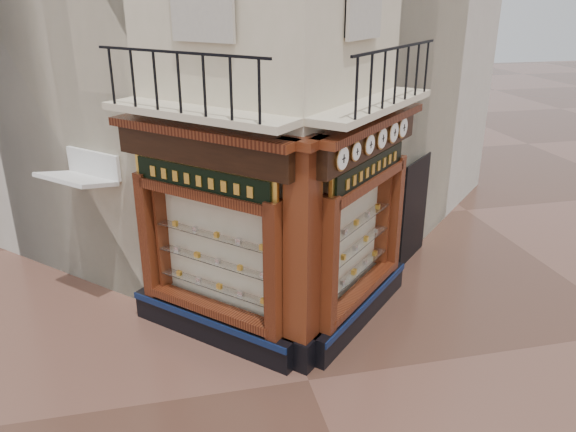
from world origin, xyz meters
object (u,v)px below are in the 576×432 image
object	(u,v)px
clock_b	(355,151)
clock_d	(381,138)
clock_a	(342,158)
clock_c	(369,144)
signboard_right	(370,169)
clock_f	(402,127)
corner_pilaster	(302,261)
signboard_left	(201,180)
clock_e	(393,132)
awning	(93,300)

from	to	relation	value
clock_b	clock_d	world-z (taller)	clock_d
clock_a	clock_c	size ratio (longest dim) A/B	1.10
signboard_right	clock_f	bearing A→B (deg)	-5.49
corner_pilaster	clock_d	distance (m)	2.58
corner_pilaster	signboard_left	bearing A→B (deg)	100.25
corner_pilaster	clock_e	size ratio (longest dim) A/B	9.74
corner_pilaster	clock_a	distance (m)	1.78
clock_d	clock_c	bearing A→B (deg)	180.00
corner_pilaster	clock_c	xyz separation A→B (m)	(1.30, 0.70, 1.67)
clock_b	clock_a	bearing A→B (deg)	-180.00
signboard_right	clock_a	bearing A→B (deg)	-175.22
clock_b	clock_c	bearing A→B (deg)	0.00
clock_c	clock_f	distance (m)	1.49
clock_c	signboard_left	world-z (taller)	clock_c
clock_a	clock_f	distance (m)	2.47
corner_pilaster	awning	xyz separation A→B (m)	(-3.71, 3.00, -1.95)
awning	corner_pilaster	bearing A→B (deg)	-173.99
clock_c	signboard_right	size ratio (longest dim) A/B	0.18
clock_c	clock_e	size ratio (longest dim) A/B	0.89
clock_c	signboard_left	xyz separation A→B (m)	(-2.76, 0.32, -0.52)
clock_d	corner_pilaster	bearing A→B (deg)	167.47
clock_e	clock_d	bearing A→B (deg)	180.00
clock_f	signboard_right	world-z (taller)	clock_f
clock_a	clock_d	xyz separation A→B (m)	(1.06, 1.06, 0.00)
clock_d	signboard_right	xyz separation A→B (m)	(-0.20, -0.04, -0.52)
clock_f	awning	distance (m)	7.17
clock_a	clock_f	world-z (taller)	same
clock_c	signboard_right	xyz separation A→B (m)	(0.16, 0.32, -0.52)
corner_pilaster	clock_f	distance (m)	3.37
clock_a	clock_e	world-z (taller)	clock_e
clock_b	clock_c	xyz separation A→B (m)	(0.36, 0.36, 0.00)
signboard_left	signboard_right	distance (m)	2.92
signboard_right	clock_c	bearing A→B (deg)	-161.84
signboard_right	clock_b	bearing A→B (deg)	-172.61
corner_pilaster	clock_a	size ratio (longest dim) A/B	9.88
corner_pilaster	clock_d	bearing A→B (deg)	-12.53
clock_e	clock_b	bearing A→B (deg)	-180.00
clock_b	clock_e	distance (m)	1.55
clock_d	clock_e	world-z (taller)	clock_e
awning	clock_c	bearing A→B (deg)	-159.71
clock_a	clock_d	bearing A→B (deg)	0.00
clock_d	signboard_left	bearing A→B (deg)	135.80
awning	clock_e	bearing A→B (deg)	-150.33
clock_e	corner_pilaster	bearing A→B (deg)	170.11
clock_f	signboard_left	world-z (taller)	clock_f
clock_b	signboard_right	size ratio (longest dim) A/B	0.16
clock_e	clock_f	xyz separation A→B (m)	(0.32, 0.32, 0.00)
clock_f	signboard_left	distance (m)	3.92
clock_a	clock_b	world-z (taller)	clock_a
corner_pilaster	clock_b	world-z (taller)	corner_pilaster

